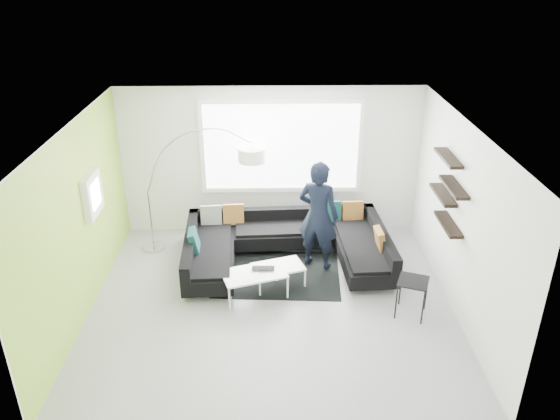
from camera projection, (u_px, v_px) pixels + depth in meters
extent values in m
plane|color=gray|center=(271.00, 303.00, 8.42)|extent=(5.50, 5.50, 0.00)
cube|color=silver|center=(270.00, 161.00, 10.07)|extent=(5.50, 0.04, 2.80)
cube|color=silver|center=(271.00, 333.00, 5.56)|extent=(5.50, 0.04, 2.80)
cube|color=silver|center=(78.00, 224.00, 7.78)|extent=(0.04, 5.00, 2.80)
cube|color=silver|center=(461.00, 221.00, 7.86)|extent=(0.04, 5.00, 2.80)
cube|color=white|center=(270.00, 128.00, 7.21)|extent=(5.50, 5.00, 0.04)
cube|color=#93C638|center=(79.00, 224.00, 7.78)|extent=(0.01, 5.00, 2.80)
cube|color=white|center=(281.00, 147.00, 9.91)|extent=(2.96, 0.06, 1.68)
cube|color=white|center=(93.00, 194.00, 8.23)|extent=(0.12, 0.66, 0.66)
cube|color=black|center=(448.00, 191.00, 8.09)|extent=(0.20, 1.24, 0.95)
cube|color=black|center=(287.00, 256.00, 9.38)|extent=(3.53, 2.30, 0.36)
cube|color=black|center=(287.00, 239.00, 9.25)|extent=(3.53, 2.30, 0.27)
cube|color=brown|center=(287.00, 237.00, 9.22)|extent=(3.07, 0.35, 0.38)
cube|color=black|center=(277.00, 274.00, 9.17)|extent=(2.15, 1.62, 0.01)
cube|color=white|center=(266.00, 279.00, 8.67)|extent=(1.42, 1.09, 0.41)
cube|color=black|center=(411.00, 297.00, 8.06)|extent=(0.55, 0.55, 0.58)
imported|color=black|center=(318.00, 216.00, 9.04)|extent=(1.03, 0.96, 1.91)
imported|color=black|center=(263.00, 270.00, 8.49)|extent=(0.37, 0.25, 0.03)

